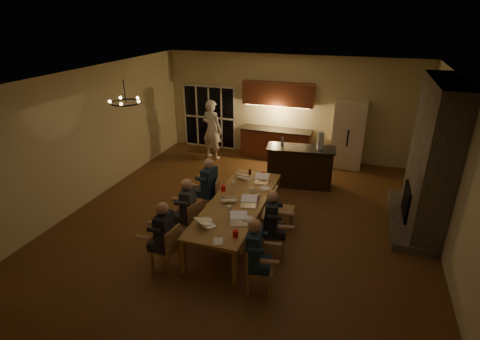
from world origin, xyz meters
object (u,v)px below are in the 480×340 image
(chair_left_near, at_px, (165,248))
(can_right, at_px, (258,197))
(person_right_mid, at_px, (271,224))
(laptop_d, at_px, (249,201))
(bar_blender, at_px, (320,141))
(mug_mid, at_px, (251,190))
(plate_near, at_px, (247,219))
(refrigerator, at_px, (348,135))
(bar_bottle, at_px, (282,142))
(plate_far, at_px, (265,188))
(chair_left_mid, at_px, (188,220))
(chair_right_near, at_px, (260,268))
(chandelier, at_px, (126,102))
(can_cola, at_px, (250,172))
(laptop_f, at_px, (261,178))
(chair_left_far, at_px, (209,197))
(plate_left, at_px, (206,221))
(can_silver, at_px, (231,215))
(person_right_near, at_px, (254,256))
(redcup_far, at_px, (263,174))
(dining_table, at_px, (237,217))
(person_left_far, at_px, (209,187))
(redcup_near, at_px, (235,233))
(laptop_e, at_px, (245,174))
(laptop_b, at_px, (239,219))
(bar_island, at_px, (300,166))
(person_left_near, at_px, (165,237))
(chair_right_far, at_px, (283,209))
(mug_front, at_px, (229,208))
(redcup_mid, at_px, (223,188))
(mug_back, at_px, (233,183))
(laptop_c, at_px, (229,195))
(standing_person, at_px, (212,130))
(laptop_a, at_px, (207,220))
(person_left_mid, at_px, (188,210))
(chair_right_mid, at_px, (274,234))

(chair_left_near, distance_m, can_right, 2.21)
(person_right_mid, xyz_separation_m, laptop_d, (-0.59, 0.41, 0.17))
(bar_blender, bearing_deg, mug_mid, -139.48)
(chair_left_near, relative_size, plate_near, 3.41)
(refrigerator, height_order, bar_bottle, refrigerator)
(mug_mid, relative_size, plate_far, 0.42)
(chair_left_mid, xyz_separation_m, chair_right_near, (1.80, -1.02, 0.00))
(chair_left_mid, distance_m, person_right_mid, 1.76)
(chandelier, bearing_deg, can_cola, 40.69)
(person_right_mid, relative_size, bar_bottle, 5.75)
(laptop_f, xyz_separation_m, plate_near, (0.19, -1.67, -0.10))
(chair_left_far, xyz_separation_m, laptop_d, (1.15, -0.66, 0.42))
(plate_left, height_order, plate_far, same)
(chair_left_far, distance_m, can_silver, 1.58)
(chair_right_near, xyz_separation_m, person_right_near, (-0.09, -0.04, 0.24))
(redcup_far, distance_m, can_silver, 2.06)
(dining_table, bearing_deg, bar_blender, 65.54)
(person_left_far, height_order, redcup_near, person_left_far)
(laptop_e, relative_size, bar_bottle, 1.33)
(laptop_b, relative_size, plate_left, 1.28)
(bar_island, distance_m, person_left_near, 4.66)
(dining_table, bearing_deg, chair_right_near, -59.26)
(plate_far, bearing_deg, chandelier, -156.89)
(chair_right_far, relative_size, mug_front, 8.90)
(chair_right_far, height_order, person_left_near, person_left_near)
(person_left_far, bearing_deg, chair_right_near, 48.31)
(redcup_mid, xyz_separation_m, plate_left, (0.14, -1.30, -0.05))
(plate_left, bearing_deg, laptop_f, 74.57)
(mug_back, xyz_separation_m, redcup_far, (0.54, 0.66, 0.01))
(mug_front, distance_m, can_silver, 0.29)
(laptop_c, bearing_deg, laptop_f, -131.15)
(laptop_b, bearing_deg, bar_bottle, 70.26)
(chair_right_near, bearing_deg, bar_island, -11.50)
(standing_person, relative_size, laptop_c, 5.91)
(laptop_d, bearing_deg, person_right_mid, -44.26)
(laptop_e, relative_size, bar_blender, 0.70)
(laptop_a, relative_size, plate_left, 1.28)
(chair_right_far, bearing_deg, person_left_mid, 120.77)
(laptop_b, height_order, plate_far, laptop_b)
(laptop_a, distance_m, can_silver, 0.51)
(person_right_mid, height_order, laptop_b, person_right_mid)
(can_cola, height_order, can_right, same)
(plate_left, bearing_deg, bar_bottle, 80.16)
(laptop_a, xyz_separation_m, laptop_f, (0.46, 2.08, 0.00))
(standing_person, bearing_deg, dining_table, 133.14)
(refrigerator, height_order, chair_left_mid, refrigerator)
(chair_right_mid, height_order, mug_back, chair_right_mid)
(person_right_near, distance_m, mug_front, 1.49)
(redcup_near, bearing_deg, plate_far, 90.10)
(chair_left_far, xyz_separation_m, laptop_e, (0.67, 0.62, 0.42))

